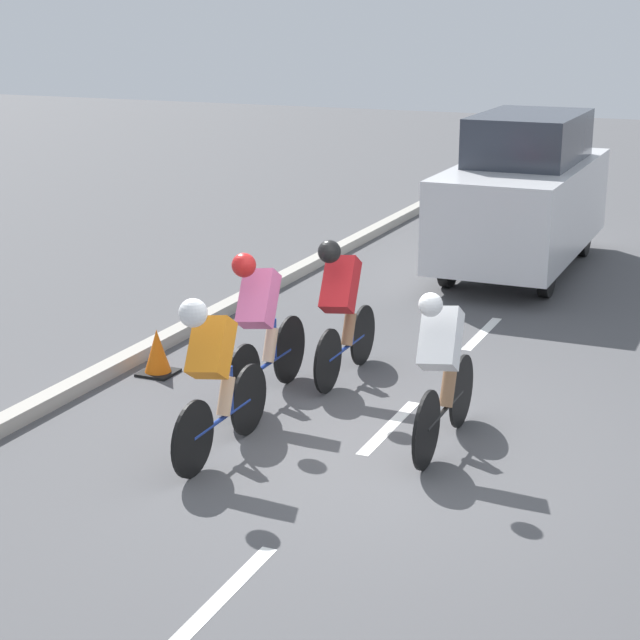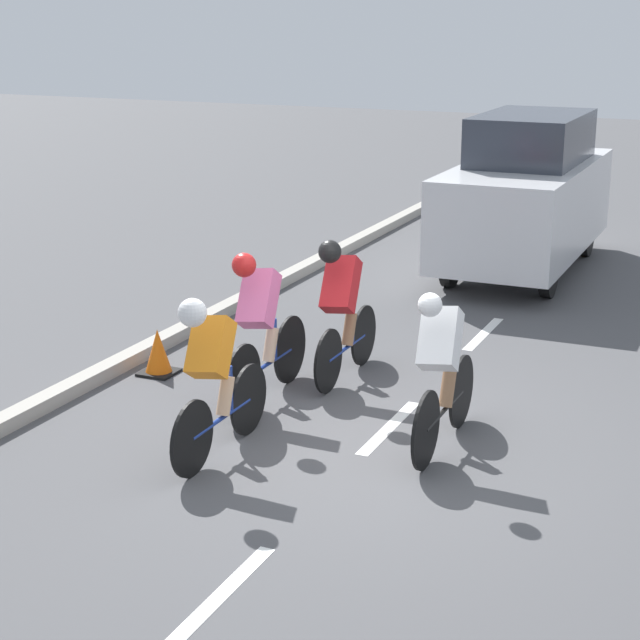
{
  "view_description": "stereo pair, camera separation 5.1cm",
  "coord_description": "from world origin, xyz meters",
  "px_view_note": "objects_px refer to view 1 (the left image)",
  "views": [
    {
      "loc": [
        -3.08,
        8.12,
        3.73
      ],
      "look_at": [
        0.7,
        -0.53,
        0.95
      ],
      "focal_mm": 60.0,
      "sensor_mm": 36.0,
      "label": 1
    },
    {
      "loc": [
        -3.13,
        8.1,
        3.73
      ],
      "look_at": [
        0.7,
        -0.53,
        0.95
      ],
      "focal_mm": 60.0,
      "sensor_mm": 36.0,
      "label": 2
    }
  ],
  "objects_px": {
    "support_car": "(524,194)",
    "cyclist_pink": "(260,322)",
    "traffic_cone": "(157,353)",
    "cyclist_white": "(442,367)",
    "cyclist_red": "(341,305)",
    "cyclist_orange": "(213,371)"
  },
  "relations": [
    {
      "from": "cyclist_orange",
      "to": "support_car",
      "type": "height_order",
      "value": "support_car"
    },
    {
      "from": "cyclist_orange",
      "to": "support_car",
      "type": "distance_m",
      "value": 7.83
    },
    {
      "from": "cyclist_pink",
      "to": "support_car",
      "type": "relative_size",
      "value": 0.4
    },
    {
      "from": "traffic_cone",
      "to": "cyclist_red",
      "type": "bearing_deg",
      "value": -161.69
    },
    {
      "from": "cyclist_orange",
      "to": "support_car",
      "type": "relative_size",
      "value": 0.38
    },
    {
      "from": "cyclist_red",
      "to": "support_car",
      "type": "xyz_separation_m",
      "value": [
        -0.56,
        -5.52,
        0.31
      ]
    },
    {
      "from": "cyclist_pink",
      "to": "cyclist_white",
      "type": "bearing_deg",
      "value": 167.38
    },
    {
      "from": "cyclist_orange",
      "to": "cyclist_white",
      "type": "height_order",
      "value": "cyclist_white"
    },
    {
      "from": "cyclist_red",
      "to": "traffic_cone",
      "type": "relative_size",
      "value": 3.28
    },
    {
      "from": "cyclist_pink",
      "to": "support_car",
      "type": "height_order",
      "value": "support_car"
    },
    {
      "from": "cyclist_red",
      "to": "support_car",
      "type": "height_order",
      "value": "support_car"
    },
    {
      "from": "cyclist_orange",
      "to": "cyclist_red",
      "type": "xyz_separation_m",
      "value": [
        -0.23,
        -2.26,
        0.02
      ]
    },
    {
      "from": "cyclist_white",
      "to": "cyclist_orange",
      "type": "bearing_deg",
      "value": 29.05
    },
    {
      "from": "cyclist_white",
      "to": "cyclist_red",
      "type": "distance_m",
      "value": 1.98
    },
    {
      "from": "traffic_cone",
      "to": "cyclist_white",
      "type": "bearing_deg",
      "value": 168.04
    },
    {
      "from": "support_car",
      "to": "traffic_cone",
      "type": "distance_m",
      "value": 6.64
    },
    {
      "from": "cyclist_white",
      "to": "cyclist_red",
      "type": "height_order",
      "value": "cyclist_red"
    },
    {
      "from": "support_car",
      "to": "cyclist_pink",
      "type": "bearing_deg",
      "value": 80.71
    },
    {
      "from": "cyclist_white",
      "to": "cyclist_pink",
      "type": "relative_size",
      "value": 0.98
    },
    {
      "from": "traffic_cone",
      "to": "support_car",
      "type": "bearing_deg",
      "value": -111.38
    },
    {
      "from": "cyclist_orange",
      "to": "cyclist_white",
      "type": "distance_m",
      "value": 1.95
    },
    {
      "from": "cyclist_orange",
      "to": "cyclist_pink",
      "type": "xyz_separation_m",
      "value": [
        0.25,
        -1.39,
        0.02
      ]
    }
  ]
}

